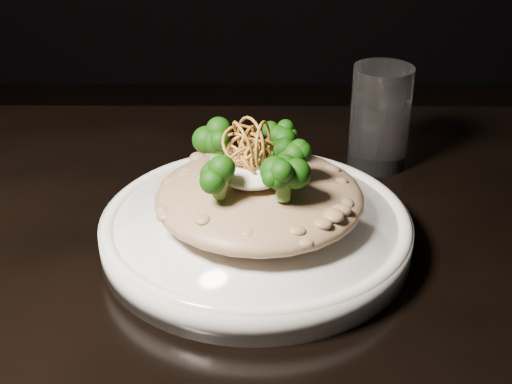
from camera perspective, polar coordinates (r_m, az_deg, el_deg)
table at (r=0.65m, az=3.94°, el=-13.69°), size 1.10×0.80×0.75m
plate at (r=0.64m, az=-0.00°, el=-3.19°), size 0.28×0.28×0.03m
risotto at (r=0.62m, az=0.27°, el=-0.38°), size 0.18×0.18×0.04m
broccoli at (r=0.60m, az=-0.10°, el=3.07°), size 0.13×0.13×0.05m
cheese at (r=0.60m, az=-0.33°, el=1.60°), size 0.06×0.06×0.02m
shallots at (r=0.60m, az=-0.43°, el=3.93°), size 0.05×0.05×0.03m
drinking_glass at (r=0.78m, az=9.88°, el=5.91°), size 0.08×0.08×0.11m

